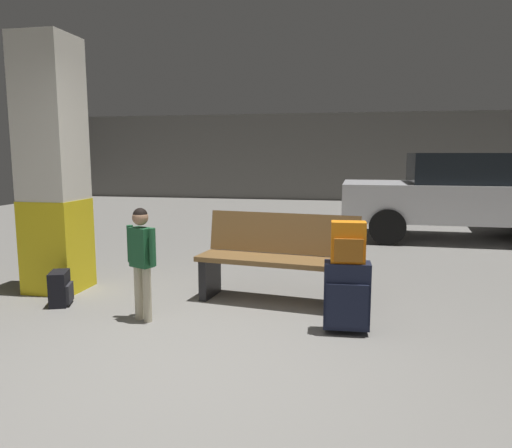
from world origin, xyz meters
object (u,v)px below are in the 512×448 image
child (142,252)px  backpack_bright (348,243)px  backpack_dark_floor (60,289)px  parked_car_near (465,194)px  bench (278,259)px  suitcase (347,296)px  structural_pillar (53,168)px

child → backpack_bright: bearing=1.6°
child → backpack_dark_floor: bearing=165.4°
backpack_dark_floor → parked_car_near: 6.76m
child → bench: bearing=36.6°
backpack_dark_floor → parked_car_near: (4.76, 4.76, 0.64)m
suitcase → parked_car_near: (1.96, 4.97, 0.48)m
backpack_dark_floor → suitcase: bearing=-4.3°
bench → parked_car_near: (2.66, 4.20, 0.36)m
bench → suitcase: 1.04m
suitcase → backpack_bright: backpack_bright is taller
structural_pillar → backpack_dark_floor: bearing=-55.9°
bench → parked_car_near: size_ratio=0.40×
child → parked_car_near: size_ratio=0.25×
suitcase → child: child is taller
structural_pillar → bench: size_ratio=1.64×
bench → suitcase: size_ratio=2.74×
child → backpack_dark_floor: (-1.00, 0.26, -0.46)m
suitcase → backpack_bright: bearing=-82.2°
child → suitcase: bearing=1.6°
child → backpack_dark_floor: 1.13m
bench → suitcase: bench is taller
backpack_dark_floor → backpack_bright: bearing=-4.3°
bench → backpack_bright: backpack_bright is taller
suitcase → parked_car_near: parked_car_near is taller
suitcase → backpack_bright: 0.45m
parked_car_near → backpack_bright: bearing=-111.5°
backpack_bright → bench: bearing=132.4°
backpack_bright → backpack_dark_floor: (-2.80, 0.21, -0.60)m
bench → backpack_dark_floor: bench is taller
bench → suitcase: (0.70, -0.77, -0.12)m
backpack_bright → structural_pillar: bearing=167.2°
structural_pillar → backpack_dark_floor: structural_pillar is taller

